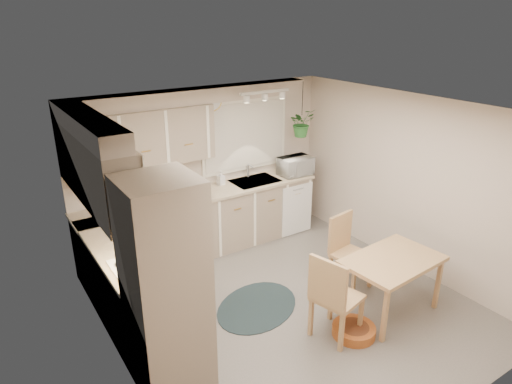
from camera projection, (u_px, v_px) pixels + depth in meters
floor at (288, 305)px, 5.59m from camera, size 4.20×4.20×0.00m
ceiling at (293, 111)px, 4.72m from camera, size 4.20×4.20×0.00m
wall_back at (205, 168)px, 6.79m from camera, size 4.00×0.04×2.40m
wall_front at (455, 310)px, 3.52m from camera, size 4.00×0.04×2.40m
wall_left at (115, 266)px, 4.13m from camera, size 0.04×4.20×2.40m
wall_right at (408, 183)px, 6.18m from camera, size 0.04×4.20×2.40m
base_cab_left at (125, 283)px, 5.24m from camera, size 0.60×1.85×0.90m
base_cab_back at (204, 223)px, 6.73m from camera, size 3.60×0.60×0.90m
counter_left at (121, 247)px, 5.08m from camera, size 0.64×1.89×0.04m
counter_back at (203, 194)px, 6.55m from camera, size 3.64×0.64×0.04m
oven_stack at (166, 289)px, 4.06m from camera, size 0.65×0.65×2.10m
wall_oven_face at (198, 278)px, 4.23m from camera, size 0.02×0.56×0.58m
upper_cab_left at (95, 169)px, 4.77m from camera, size 0.35×2.00×0.75m
upper_cab_back at (140, 139)px, 5.92m from camera, size 2.00×0.35×0.75m
soffit_left at (87, 124)px, 4.59m from camera, size 0.30×2.00×0.20m
soffit_back at (193, 96)px, 6.17m from camera, size 3.60×0.30×0.20m
cooktop at (140, 267)px, 4.62m from camera, size 0.52×0.58×0.02m
range_hood at (133, 227)px, 4.45m from camera, size 0.40×0.60×0.14m
window_blinds at (245, 135)px, 6.98m from camera, size 1.40×0.02×1.00m
window_frame at (245, 135)px, 6.99m from camera, size 1.50×0.02×1.10m
sink at (255, 183)px, 7.03m from camera, size 0.70×0.48×0.10m
dishwasher_front at (297, 210)px, 7.26m from camera, size 0.58×0.02×0.83m
track_light_bar at (265, 92)px, 6.31m from camera, size 0.80×0.04×0.04m
wall_clock at (212, 101)px, 6.49m from camera, size 0.30×0.03×0.30m
dining_table at (390, 285)px, 5.38m from camera, size 1.18×0.83×0.71m
chair_left at (337, 295)px, 4.91m from camera, size 0.58×0.58×1.02m
chair_back at (352, 253)px, 5.82m from camera, size 0.52×0.52×0.97m
braided_rug at (257, 306)px, 5.56m from camera, size 1.41×1.26×0.01m
pet_bed at (354, 331)px, 5.06m from camera, size 0.58×0.58×0.11m
microwave at (295, 164)px, 7.23m from camera, size 0.52×0.29×0.35m
soap_bottle at (221, 181)px, 6.85m from camera, size 0.13×0.23×0.10m
hanging_plant at (302, 126)px, 7.06m from camera, size 0.40×0.45×0.34m
coffee_maker at (145, 195)px, 6.06m from camera, size 0.19×0.22×0.29m
toaster at (163, 195)px, 6.23m from camera, size 0.33×0.24×0.18m
knife_block at (200, 185)px, 6.55m from camera, size 0.10×0.10×0.20m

